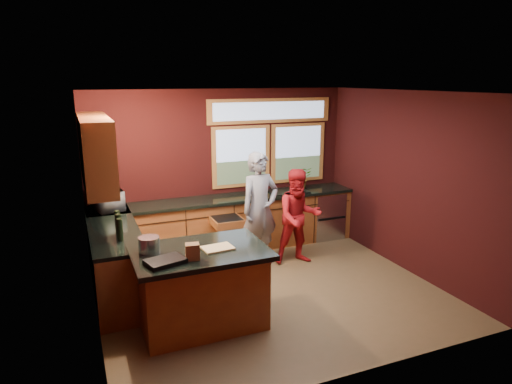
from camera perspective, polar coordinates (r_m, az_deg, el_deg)
floor at (r=6.48m, az=1.60°, el=-12.22°), size 4.50×4.50×0.00m
room_shell at (r=6.00m, az=-4.78°, el=3.73°), size 4.52×4.02×2.71m
back_counter at (r=7.84m, az=-2.09°, el=-3.81°), size 4.50×0.64×0.93m
left_counter at (r=6.62m, az=-17.29°, el=-7.89°), size 0.64×2.30×0.93m
island at (r=5.53m, az=-6.88°, el=-11.69°), size 1.55×1.05×0.95m
person_grey at (r=7.06m, az=0.48°, el=-2.17°), size 0.72×0.54×1.79m
person_red at (r=7.17m, az=5.36°, el=-3.11°), size 0.82×0.68×1.52m
microwave at (r=7.24m, az=-18.07°, el=-0.90°), size 0.51×0.64×0.31m
potted_plant at (r=8.19m, az=5.63°, el=1.73°), size 0.36×0.31×0.40m
paper_towel at (r=7.75m, az=-0.66°, el=0.64°), size 0.12×0.12×0.28m
cutting_board at (r=5.34m, az=-4.81°, el=-6.98°), size 0.37×0.28×0.02m
stock_pot at (r=5.34m, az=-13.22°, el=-6.41°), size 0.24×0.24×0.18m
paper_bag at (r=5.05m, az=-7.95°, el=-7.40°), size 0.17×0.14×0.18m
black_tray at (r=5.01m, az=-11.28°, el=-8.50°), size 0.46×0.38×0.05m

